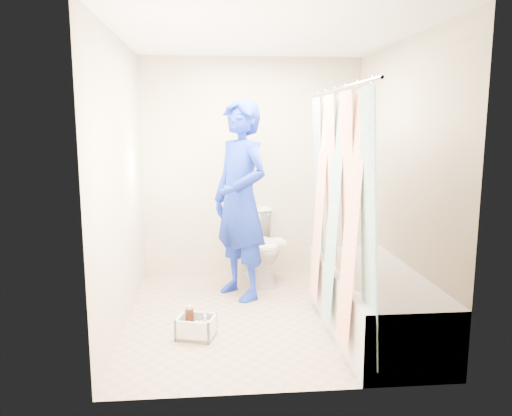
{
  "coord_description": "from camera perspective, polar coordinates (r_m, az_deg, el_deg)",
  "views": [
    {
      "loc": [
        -0.46,
        -4.2,
        1.69
      ],
      "look_at": [
        -0.03,
        0.41,
        0.9
      ],
      "focal_mm": 35.0,
      "sensor_mm": 36.0,
      "label": 1
    }
  ],
  "objects": [
    {
      "name": "wall_right",
      "position": [
        4.54,
        16.21,
        3.06
      ],
      "size": [
        0.02,
        2.6,
        2.4
      ],
      "primitive_type": "cube",
      "color": "tan",
      "rests_on": "ground"
    },
    {
      "name": "wall_left",
      "position": [
        4.3,
        -15.18,
        2.75
      ],
      "size": [
        0.02,
        2.6,
        2.4
      ],
      "primitive_type": "cube",
      "color": "tan",
      "rests_on": "ground"
    },
    {
      "name": "tank_internals",
      "position": [
        5.51,
        -0.69,
        -0.1
      ],
      "size": [
        0.19,
        0.07,
        0.25
      ],
      "color": "black",
      "rests_on": "toilet"
    },
    {
      "name": "cleaning_caddy",
      "position": [
        4.11,
        -6.72,
        -13.46
      ],
      "size": [
        0.34,
        0.3,
        0.22
      ],
      "rotation": [
        0.0,
        0.0,
        -0.29
      ],
      "color": "silver",
      "rests_on": "ground"
    },
    {
      "name": "shower_curtain",
      "position": [
        3.96,
        9.13,
        -0.24
      ],
      "size": [
        0.06,
        1.75,
        1.8
      ],
      "primitive_type": "cube",
      "color": "white",
      "rests_on": "curtain_rod"
    },
    {
      "name": "wall_back",
      "position": [
        5.54,
        -0.48,
        4.57
      ],
      "size": [
        2.4,
        0.02,
        2.4
      ],
      "primitive_type": "cube",
      "color": "tan",
      "rests_on": "ground"
    },
    {
      "name": "ceiling",
      "position": [
        4.29,
        1.01,
        19.17
      ],
      "size": [
        2.4,
        2.6,
        0.02
      ],
      "primitive_type": "cube",
      "color": "white",
      "rests_on": "wall_back"
    },
    {
      "name": "bathtub",
      "position": [
        4.24,
        13.25,
        -10.22
      ],
      "size": [
        0.7,
        1.75,
        0.5
      ],
      "color": "silver",
      "rests_on": "ground"
    },
    {
      "name": "wall_front",
      "position": [
        2.98,
        3.66,
        0.13
      ],
      "size": [
        2.4,
        0.02,
        2.4
      ],
      "primitive_type": "cube",
      "color": "tan",
      "rests_on": "ground"
    },
    {
      "name": "plumber",
      "position": [
        4.81,
        -1.8,
        0.88
      ],
      "size": [
        0.77,
        0.84,
        1.92
      ],
      "primitive_type": "imported",
      "rotation": [
        0.0,
        0.0,
        -0.97
      ],
      "color": "#1035A9",
      "rests_on": "ground"
    },
    {
      "name": "toilet",
      "position": [
        5.4,
        0.34,
        -4.34
      ],
      "size": [
        0.56,
        0.82,
        0.77
      ],
      "primitive_type": "imported",
      "rotation": [
        0.0,
        0.0,
        0.18
      ],
      "color": "white",
      "rests_on": "ground"
    },
    {
      "name": "floor",
      "position": [
        4.55,
        0.92,
        -12.16
      ],
      "size": [
        2.6,
        2.6,
        0.0
      ],
      "primitive_type": "plane",
      "color": "tan",
      "rests_on": "ground"
    },
    {
      "name": "tank_lid",
      "position": [
        5.27,
        0.71,
        -3.95
      ],
      "size": [
        0.5,
        0.29,
        0.04
      ],
      "primitive_type": "cube",
      "rotation": [
        0.0,
        0.0,
        0.18
      ],
      "color": "white",
      "rests_on": "toilet"
    },
    {
      "name": "curtain_rod",
      "position": [
        3.91,
        9.51,
        13.32
      ],
      "size": [
        0.02,
        1.9,
        0.02
      ],
      "primitive_type": "cylinder",
      "rotation": [
        1.57,
        0.0,
        0.0
      ],
      "color": "silver",
      "rests_on": "wall_back"
    }
  ]
}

